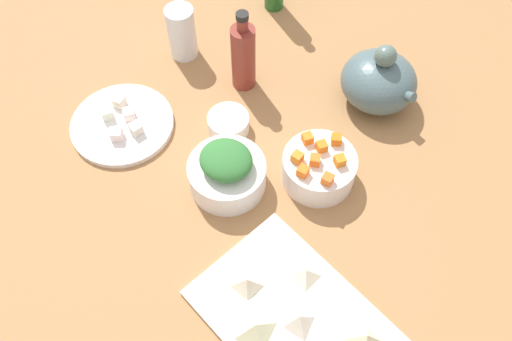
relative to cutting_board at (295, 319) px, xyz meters
The scene contains 28 objects.
tabletop 26.17cm from the cutting_board, 153.09° to the left, with size 190.00×190.00×3.00cm, color #A47447.
cutting_board is the anchor object (origin of this frame).
plate_tofu 51.06cm from the cutting_board, behind, with size 20.36×20.36×1.20cm, color white.
bowl_greens 28.25cm from the cutting_board, 163.36° to the left, with size 14.20×14.20×5.84cm, color white.
bowl_carrots 27.75cm from the cutting_board, 128.30° to the left, with size 13.54×13.54×5.99cm, color white.
bowl_small_side 40.28cm from the cutting_board, 156.17° to the left, with size 8.23×8.23×3.45cm, color white.
teapot 50.14cm from the cutting_board, 118.30° to the left, with size 16.82×14.89×14.48cm.
bottle_1 51.99cm from the cutting_board, 149.16° to the left, with size 4.90×4.90×18.60cm.
drinking_glass_0 63.57cm from the cutting_board, 159.61° to the left, with size 6.04×6.04×11.93cm, color white.
carrot_cube_0 27.43cm from the cutting_board, 130.30° to the left, with size 1.80×1.80×1.80cm, color orange.
carrot_cube_1 28.35cm from the cutting_board, 121.22° to the left, with size 1.80×1.80×1.80cm, color orange.
carrot_cube_2 31.89cm from the cutting_board, 133.59° to the left, with size 1.80×1.80×1.80cm, color orange.
carrot_cube_3 30.47cm from the cutting_board, 128.61° to the left, with size 1.80×1.80×1.80cm, color orange.
carrot_cube_4 24.06cm from the cutting_board, 123.97° to the left, with size 1.80×1.80×1.80cm, color orange.
carrot_cube_5 27.71cm from the cutting_board, 136.98° to the left, with size 1.80×1.80×1.80cm, color orange.
carrot_cube_6 24.89cm from the cutting_board, 134.63° to the left, with size 1.80×1.80×1.80cm, color orange.
carrot_cube_7 32.59cm from the cutting_board, 124.21° to the left, with size 1.80×1.80×1.80cm, color orange.
chopped_greens_mound 29.08cm from the cutting_board, 163.36° to the left, with size 9.60×8.92×3.93cm, color #347637.
tofu_cube_0 48.46cm from the cutting_board, behind, with size 2.20×2.20×2.20cm, color white.
tofu_cube_1 51.06cm from the cutting_board, behind, with size 2.20×2.20×2.20cm, color white.
tofu_cube_2 54.03cm from the cutting_board, behind, with size 2.20×2.20×2.20cm, color white.
tofu_cube_3 55.13cm from the cutting_board, behind, with size 2.20×2.20×2.20cm, color #EEE0C9.
tofu_cube_4 47.12cm from the cutting_board, behind, with size 2.20×2.20×2.20cm, color silver.
dumpling_0 9.47cm from the cutting_board, 165.21° to the right, with size 4.10×3.49×2.98cm, color beige.
dumpling_1 7.60cm from the cutting_board, 123.55° to the left, with size 4.34×3.96×2.14cm, color beige.
dumpling_3 2.06cm from the cutting_board, ahead, with size 4.64×3.96×2.71cm, color beige.
dumpling_4 11.45cm from the cutting_board, 30.73° to the left, with size 4.57×4.32×3.04cm, color beige.
dumpling_5 6.88cm from the cutting_board, 112.08° to the right, with size 5.25×5.02×3.12cm, color beige.
Camera 1 is at (39.55, -33.87, 88.84)cm, focal length 37.87 mm.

